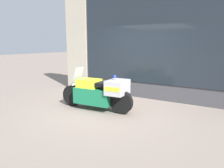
# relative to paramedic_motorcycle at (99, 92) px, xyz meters

# --- Properties ---
(ground_plane) EXTENTS (60.00, 60.00, 0.00)m
(ground_plane) POSITION_rel_paramedic_motorcycle_xyz_m (0.27, 0.12, -0.52)
(ground_plane) COLOR gray
(shop_building) EXTENTS (6.44, 0.55, 4.20)m
(shop_building) POSITION_rel_paramedic_motorcycle_xyz_m (-0.18, 2.12, 1.59)
(shop_building) COLOR #424247
(shop_building) RESTS_ON ground
(window_display) EXTENTS (4.97, 0.30, 1.93)m
(window_display) POSITION_rel_paramedic_motorcycle_xyz_m (0.70, 2.15, -0.06)
(window_display) COLOR slate
(window_display) RESTS_ON ground
(paramedic_motorcycle) EXTENTS (2.27, 0.70, 1.18)m
(paramedic_motorcycle) POSITION_rel_paramedic_motorcycle_xyz_m (0.00, 0.00, 0.00)
(paramedic_motorcycle) COLOR black
(paramedic_motorcycle) RESTS_ON ground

